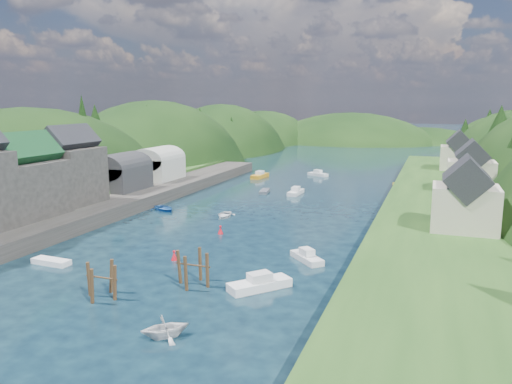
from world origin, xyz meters
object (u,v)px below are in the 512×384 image
at_px(piling_cluster_near, 102,284).
at_px(channel_buoy_far, 220,230).
at_px(channel_buoy_near, 174,256).
at_px(piling_cluster_far, 193,271).

height_order(piling_cluster_near, channel_buoy_far, piling_cluster_near).
bearing_deg(channel_buoy_near, channel_buoy_far, 88.52).
bearing_deg(piling_cluster_near, channel_buoy_near, 86.11).
relative_size(piling_cluster_near, channel_buoy_far, 3.30).
bearing_deg(piling_cluster_near, channel_buoy_far, 87.33).
distance_m(piling_cluster_far, channel_buoy_far, 18.00).
bearing_deg(piling_cluster_far, channel_buoy_near, 131.91).
bearing_deg(channel_buoy_near, piling_cluster_near, -93.89).
height_order(piling_cluster_near, channel_buoy_near, piling_cluster_near).
distance_m(channel_buoy_near, channel_buoy_far, 11.43).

